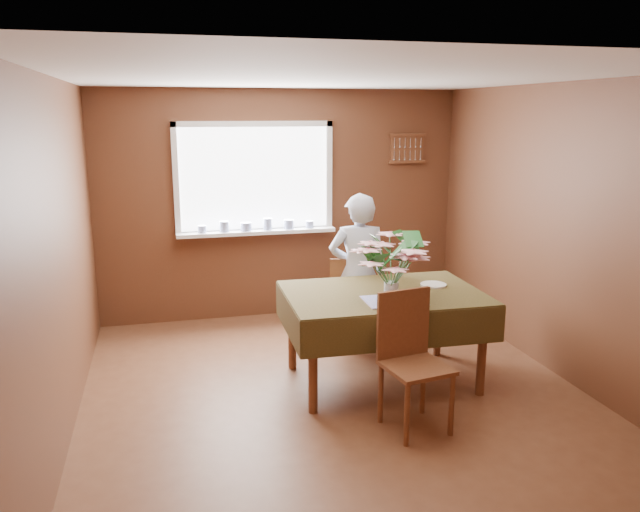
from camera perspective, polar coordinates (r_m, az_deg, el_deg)
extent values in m
plane|color=brown|center=(5.17, 1.55, -12.76)|extent=(4.50, 4.50, 0.00)
plane|color=white|center=(4.67, 1.75, 16.08)|extent=(4.50, 4.50, 0.00)
plane|color=brown|center=(6.92, -3.51, 4.68)|extent=(4.00, 0.00, 4.00)
plane|color=brown|center=(2.76, 14.77, -8.63)|extent=(4.00, 0.00, 4.00)
plane|color=brown|center=(4.64, -22.82, -0.45)|extent=(0.00, 4.50, 4.50)
plane|color=brown|center=(5.65, 21.56, 1.90)|extent=(0.00, 4.50, 4.50)
cube|color=white|center=(6.82, -6.01, 7.05)|extent=(1.60, 0.01, 1.10)
cube|color=white|center=(6.77, -6.11, 11.92)|extent=(1.72, 0.06, 0.06)
cube|color=white|center=(6.89, -5.88, 2.24)|extent=(1.72, 0.06, 0.06)
cube|color=white|center=(6.74, -13.04, 6.71)|extent=(0.06, 0.06, 1.22)
cube|color=white|center=(6.98, 0.81, 7.25)|extent=(0.06, 0.06, 1.22)
cube|color=white|center=(6.82, -5.80, 2.21)|extent=(1.72, 0.20, 0.04)
cylinder|color=white|center=(6.73, -10.73, 2.42)|extent=(0.09, 0.09, 0.08)
cylinder|color=white|center=(6.75, -8.74, 2.68)|extent=(0.11, 0.11, 0.12)
cylinder|color=white|center=(6.77, -6.76, 2.68)|extent=(0.12, 0.12, 0.09)
cylinder|color=white|center=(6.81, -4.81, 2.93)|extent=(0.10, 0.10, 0.13)
cylinder|color=white|center=(6.85, -2.87, 2.92)|extent=(0.11, 0.11, 0.10)
cylinder|color=white|center=(6.90, -0.96, 2.91)|extent=(0.09, 0.09, 0.08)
cube|color=brown|center=(7.25, 7.94, 9.72)|extent=(0.40, 0.03, 0.30)
cube|color=brown|center=(7.23, 8.03, 10.90)|extent=(0.44, 0.04, 0.03)
cube|color=brown|center=(7.25, 7.95, 8.53)|extent=(0.44, 0.04, 0.03)
cylinder|color=brown|center=(4.78, -0.65, -10.12)|extent=(0.07, 0.07, 0.74)
cylinder|color=brown|center=(5.24, 14.59, -8.47)|extent=(0.07, 0.07, 0.74)
cylinder|color=brown|center=(5.58, -2.57, -6.68)|extent=(0.07, 0.07, 0.74)
cylinder|color=brown|center=(5.97, 10.75, -5.57)|extent=(0.07, 0.07, 0.74)
cube|color=brown|center=(5.23, 5.81, -3.62)|extent=(1.59, 1.08, 0.04)
cube|color=#322912|center=(5.22, 5.82, -3.36)|extent=(1.65, 1.14, 0.01)
cube|color=#322912|center=(4.77, 7.90, -6.90)|extent=(1.62, 0.05, 0.29)
cube|color=#322912|center=(5.76, 4.04, -3.30)|extent=(1.62, 0.05, 0.29)
cube|color=#322912|center=(5.07, -2.98, -5.58)|extent=(0.04, 1.10, 0.29)
cube|color=#322912|center=(5.57, 13.74, -4.24)|extent=(0.04, 1.10, 0.29)
cube|color=#4B71D6|center=(4.98, 6.78, -4.06)|extent=(0.48, 0.36, 0.01)
cylinder|color=brown|center=(6.42, 4.31, -5.62)|extent=(0.04, 0.04, 0.41)
cylinder|color=brown|center=(6.43, 1.38, -5.55)|extent=(0.04, 0.04, 0.41)
cylinder|color=brown|center=(6.11, 4.23, -6.60)|extent=(0.04, 0.04, 0.41)
cylinder|color=brown|center=(6.12, 1.16, -6.52)|extent=(0.04, 0.04, 0.41)
cube|color=brown|center=(6.20, 2.79, -4.15)|extent=(0.49, 0.49, 0.03)
cube|color=brown|center=(5.96, 2.73, -2.43)|extent=(0.37, 0.16, 0.45)
cylinder|color=brown|center=(4.44, 7.95, -14.20)|extent=(0.04, 0.04, 0.46)
cylinder|color=brown|center=(4.62, 11.94, -13.19)|extent=(0.04, 0.04, 0.46)
cylinder|color=brown|center=(4.72, 5.57, -12.39)|extent=(0.04, 0.04, 0.46)
cylinder|color=brown|center=(4.90, 9.40, -11.54)|extent=(0.04, 0.04, 0.46)
cube|color=brown|center=(4.56, 8.82, -10.04)|extent=(0.49, 0.49, 0.03)
cube|color=brown|center=(4.62, 7.61, -6.10)|extent=(0.43, 0.10, 0.51)
imported|color=white|center=(5.91, 3.50, -1.58)|extent=(0.62, 0.48, 1.53)
cylinder|color=white|center=(4.99, 6.53, -3.19)|extent=(0.12, 0.12, 0.15)
cylinder|color=#33662D|center=(4.96, 6.56, -1.89)|extent=(0.07, 0.07, 0.11)
cylinder|color=white|center=(5.47, 10.33, -2.60)|extent=(0.30, 0.30, 0.01)
cube|color=silver|center=(5.02, 8.83, -3.92)|extent=(0.08, 0.20, 0.00)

